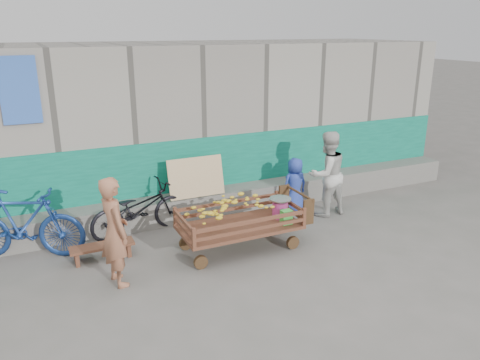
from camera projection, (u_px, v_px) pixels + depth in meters
name	position (u px, v px, depth m)	size (l,w,h in m)	color
ground	(232.00, 281.00, 6.36)	(80.00, 80.00, 0.00)	#5E5C55
building_wall	(150.00, 123.00, 9.40)	(12.00, 3.50, 3.00)	gray
banana_cart	(237.00, 215.00, 7.09)	(2.00, 0.91, 0.85)	brown
bench	(102.00, 248.00, 6.92)	(0.93, 0.28, 0.23)	brown
vendor_man	(115.00, 232.00, 6.10)	(0.55, 0.36, 1.50)	#A06346
woman	(327.00, 174.00, 8.41)	(0.76, 0.59, 1.56)	silver
child	(295.00, 185.00, 8.64)	(0.50, 0.33, 1.03)	#2A41A9
bicycle_dark	(139.00, 209.00, 7.69)	(0.58, 1.66, 0.87)	black
bicycle_blue	(23.00, 224.00, 6.87)	(0.51, 1.79, 1.07)	navy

